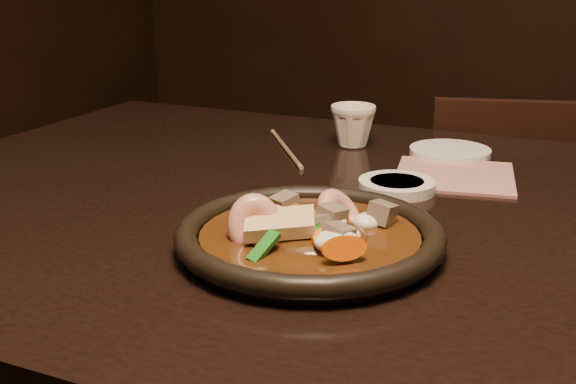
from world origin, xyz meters
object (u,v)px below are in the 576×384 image
at_px(table, 463,283).
at_px(chair, 510,265).
at_px(tea_cup, 353,124).
at_px(plate, 310,237).

xyz_separation_m(table, chair, (-0.01, 0.64, -0.24)).
bearing_deg(table, chair, 91.24).
height_order(chair, tea_cup, tea_cup).
bearing_deg(plate, tea_cup, 103.71).
height_order(table, plate, plate).
distance_m(chair, tea_cup, 0.55).
height_order(table, chair, chair).
relative_size(chair, tea_cup, 10.97).
xyz_separation_m(chair, tea_cup, (-0.23, -0.36, 0.35)).
relative_size(table, plate, 5.65).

